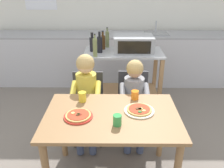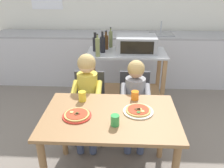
% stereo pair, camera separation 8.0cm
% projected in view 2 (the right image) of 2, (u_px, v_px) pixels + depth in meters
% --- Properties ---
extents(ground_plane, '(10.73, 10.73, 0.00)m').
position_uv_depth(ground_plane, '(115.00, 117.00, 3.29)').
color(ground_plane, slate).
extents(back_wall_tiled, '(4.80, 0.14, 2.70)m').
position_uv_depth(back_wall_tiled, '(118.00, 3.00, 4.23)').
color(back_wall_tiled, white).
rests_on(back_wall_tiled, ground).
extents(kitchen_counter, '(4.32, 0.60, 1.09)m').
position_uv_depth(kitchen_counter, '(117.00, 58.00, 4.24)').
color(kitchen_counter, silver).
rests_on(kitchen_counter, ground).
extents(kitchen_island_cart, '(1.04, 0.53, 0.89)m').
position_uv_depth(kitchen_island_cart, '(126.00, 73.00, 3.24)').
color(kitchen_island_cart, '#B7BABF').
rests_on(kitchen_island_cart, ground).
extents(toaster_oven, '(0.52, 0.38, 0.21)m').
position_uv_depth(toaster_oven, '(136.00, 44.00, 3.07)').
color(toaster_oven, '#999BA0').
rests_on(toaster_oven, kitchen_island_cart).
extents(bottle_clear_vinegar, '(0.05, 0.05, 0.28)m').
position_uv_depth(bottle_clear_vinegar, '(111.00, 39.00, 3.26)').
color(bottle_clear_vinegar, olive).
rests_on(bottle_clear_vinegar, kitchen_island_cart).
extents(bottle_slim_sauce, '(0.07, 0.07, 0.28)m').
position_uv_depth(bottle_slim_sauce, '(103.00, 44.00, 3.04)').
color(bottle_slim_sauce, black).
rests_on(bottle_slim_sauce, kitchen_island_cart).
extents(bottle_squat_spirits, '(0.07, 0.07, 0.25)m').
position_uv_depth(bottle_squat_spirits, '(106.00, 42.00, 3.18)').
color(bottle_squat_spirits, '#4C2D14').
rests_on(bottle_squat_spirits, kitchen_island_cart).
extents(bottle_dark_olive_oil, '(0.06, 0.06, 0.28)m').
position_uv_depth(bottle_dark_olive_oil, '(98.00, 47.00, 2.89)').
color(bottle_dark_olive_oil, olive).
rests_on(bottle_dark_olive_oil, kitchen_island_cart).
extents(bottle_brown_beer, '(0.07, 0.07, 0.25)m').
position_uv_depth(bottle_brown_beer, '(95.00, 44.00, 3.10)').
color(bottle_brown_beer, black).
rests_on(bottle_brown_beer, kitchen_island_cart).
extents(dining_table, '(1.16, 0.76, 0.73)m').
position_uv_depth(dining_table, '(110.00, 126.00, 2.06)').
color(dining_table, olive).
rests_on(dining_table, ground).
extents(dining_chair_left, '(0.36, 0.36, 0.81)m').
position_uv_depth(dining_chair_left, '(89.00, 102.00, 2.72)').
color(dining_chair_left, '#333338').
rests_on(dining_chair_left, ground).
extents(dining_chair_right, '(0.36, 0.36, 0.81)m').
position_uv_depth(dining_chair_right, '(134.00, 102.00, 2.72)').
color(dining_chair_right, '#333338').
rests_on(dining_chair_right, ground).
extents(child_in_yellow_shirt, '(0.32, 0.42, 1.06)m').
position_uv_depth(child_in_yellow_shirt, '(87.00, 91.00, 2.53)').
color(child_in_yellow_shirt, '#424C6B').
rests_on(child_in_yellow_shirt, ground).
extents(child_in_grey_shirt, '(0.32, 0.42, 0.99)m').
position_uv_depth(child_in_grey_shirt, '(135.00, 95.00, 2.54)').
color(child_in_grey_shirt, '#424C6B').
rests_on(child_in_grey_shirt, ground).
extents(pizza_plate_red_rimmed, '(0.25, 0.25, 0.03)m').
position_uv_depth(pizza_plate_red_rimmed, '(77.00, 115.00, 1.98)').
color(pizza_plate_red_rimmed, red).
rests_on(pizza_plate_red_rimmed, dining_table).
extents(pizza_plate_cream, '(0.27, 0.27, 0.03)m').
position_uv_depth(pizza_plate_cream, '(138.00, 111.00, 2.05)').
color(pizza_plate_cream, beige).
rests_on(pizza_plate_cream, dining_table).
extents(drinking_cup_yellow, '(0.07, 0.07, 0.10)m').
position_uv_depth(drinking_cup_yellow, '(82.00, 96.00, 2.22)').
color(drinking_cup_yellow, yellow).
rests_on(drinking_cup_yellow, dining_table).
extents(drinking_cup_green, '(0.07, 0.07, 0.09)m').
position_uv_depth(drinking_cup_green, '(115.00, 120.00, 1.85)').
color(drinking_cup_green, green).
rests_on(drinking_cup_green, dining_table).
extents(drinking_cup_orange, '(0.07, 0.07, 0.08)m').
position_uv_depth(drinking_cup_orange, '(135.00, 95.00, 2.24)').
color(drinking_cup_orange, orange).
rests_on(drinking_cup_orange, dining_table).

